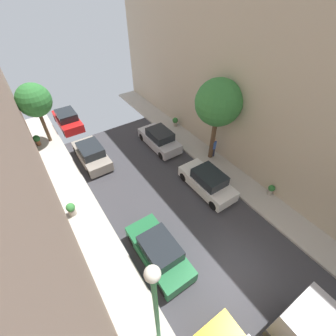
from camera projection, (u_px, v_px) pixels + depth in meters
ground at (233, 273)px, 11.83m from camera, size 32.00×32.00×0.00m
sidewalk_right at (293, 225)px, 13.86m from camera, size 2.00×44.00×0.15m
parked_car_left_2 at (159, 252)px, 11.91m from camera, size 1.78×4.20×1.57m
parked_car_left_3 at (92, 154)px, 17.82m from camera, size 1.78×4.20×1.57m
parked_car_left_4 at (68, 120)px, 21.61m from camera, size 1.78×4.20×1.57m
parked_car_right_1 at (207, 182)px, 15.63m from camera, size 1.78×4.20×1.57m
parked_car_right_2 at (159, 139)px, 19.31m from camera, size 1.78×4.20×1.57m
pedestrian at (214, 147)px, 17.92m from camera, size 0.40×0.36×1.72m
street_tree_0 at (34, 101)px, 17.66m from camera, size 2.56×2.56×5.00m
street_tree_1 at (218, 103)px, 15.44m from camera, size 3.18×3.18×6.21m
potted_plant_0 at (271, 190)px, 15.30m from camera, size 0.42×0.42×0.76m
potted_plant_1 at (175, 121)px, 21.61m from camera, size 0.52×0.52×0.82m
potted_plant_2 at (71, 209)px, 14.03m from camera, size 0.53×0.53×0.91m
potted_plant_4 at (37, 140)px, 19.32m from camera, size 0.55×0.55×0.91m
lamp_post at (155, 303)px, 7.00m from camera, size 0.44×0.44×6.25m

